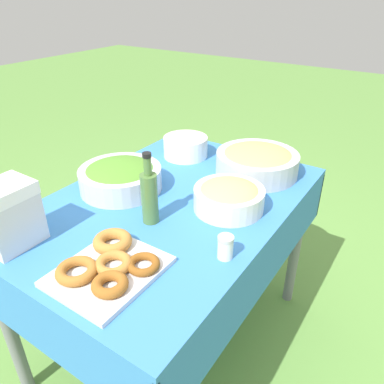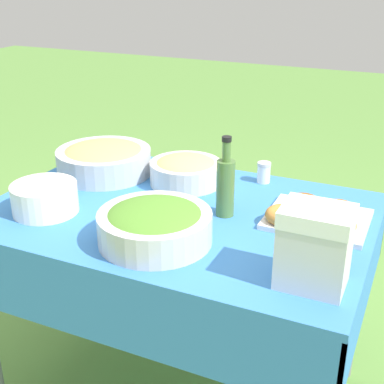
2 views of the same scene
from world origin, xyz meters
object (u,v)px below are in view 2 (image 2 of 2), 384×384
Objects in this scene: donut_platter at (315,216)px; olive_oil_bottle at (226,185)px; bread_bowl at (104,159)px; cooler_box at (314,247)px; salad_bowl at (155,224)px; pasta_bowl at (186,170)px; plate_stack at (45,198)px.

olive_oil_bottle is at bearing -166.40° from donut_platter.
cooler_box is (0.89, -0.43, 0.05)m from bread_bowl.
salad_bowl is 0.51m from donut_platter.
cooler_box is (0.57, -0.47, 0.05)m from pasta_bowl.
bread_bowl is (-0.83, 0.08, 0.04)m from donut_platter.
cooler_box reaches higher than pasta_bowl.
pasta_bowl reaches higher than plate_stack.
bread_bowl is at bearing -173.03° from pasta_bowl.
pasta_bowl reaches higher than donut_platter.
cooler_box reaches higher than bread_bowl.
donut_platter is 0.86m from plate_stack.
bread_bowl is at bearing 154.16° from cooler_box.
pasta_bowl is at bearing 6.97° from bread_bowl.
pasta_bowl is at bearing 140.32° from cooler_box.
pasta_bowl is at bearing 140.38° from olive_oil_bottle.
olive_oil_bottle is at bearing -39.62° from pasta_bowl.
plate_stack is at bearing -127.24° from pasta_bowl.
olive_oil_bottle reaches higher than donut_platter.
cooler_box reaches higher than donut_platter.
salad_bowl is 1.57× the size of plate_stack.
plate_stack is 0.58m from olive_oil_bottle.
donut_platter is 0.91× the size of bread_bowl.
salad_bowl reaches higher than pasta_bowl.
bread_bowl reaches higher than salad_bowl.
pasta_bowl is 0.73× the size of bread_bowl.
bread_bowl is (-0.43, 0.40, 0.00)m from salad_bowl.
bread_bowl is at bearing 92.27° from plate_stack.
salad_bowl is at bearing -141.09° from donut_platter.
cooler_box is at bearing -78.93° from donut_platter.
salad_bowl is 1.57× the size of cooler_box.
bread_bowl is at bearing 137.32° from salad_bowl.
salad_bowl is 0.59m from bread_bowl.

